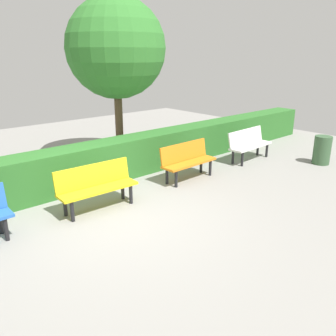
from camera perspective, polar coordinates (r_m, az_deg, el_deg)
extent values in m
plane|color=gray|center=(6.56, -7.89, -7.81)|extent=(19.32, 19.32, 0.00)
cube|color=white|center=(10.00, 13.42, 3.53)|extent=(1.56, 0.49, 0.05)
cube|color=white|center=(10.04, 12.61, 5.04)|extent=(1.55, 0.20, 0.42)
cylinder|color=black|center=(10.50, 15.86, 2.78)|extent=(0.07, 0.07, 0.39)
cylinder|color=black|center=(10.64, 14.47, 3.10)|extent=(0.07, 0.07, 0.39)
cylinder|color=black|center=(9.47, 12.05, 1.44)|extent=(0.07, 0.07, 0.39)
cylinder|color=black|center=(9.63, 10.58, 1.81)|extent=(0.07, 0.07, 0.39)
cube|color=orange|center=(8.22, 3.54, 0.86)|extent=(1.49, 0.46, 0.05)
cube|color=orange|center=(8.28, 2.61, 2.70)|extent=(1.48, 0.15, 0.42)
cylinder|color=black|center=(8.61, 6.92, 0.03)|extent=(0.07, 0.07, 0.39)
cylinder|color=black|center=(8.79, 5.43, 0.47)|extent=(0.07, 0.07, 0.39)
cylinder|color=black|center=(7.79, 1.33, -1.81)|extent=(0.07, 0.07, 0.39)
cylinder|color=black|center=(7.99, -0.17, -1.27)|extent=(0.07, 0.07, 0.39)
cube|color=yellow|center=(6.74, -11.30, -3.42)|extent=(1.56, 0.48, 0.05)
cube|color=yellow|center=(6.82, -12.18, -1.12)|extent=(1.55, 0.16, 0.42)
cylinder|color=black|center=(6.99, -6.10, -4.29)|extent=(0.07, 0.07, 0.39)
cylinder|color=black|center=(7.23, -7.43, -3.58)|extent=(0.07, 0.07, 0.39)
cylinder|color=black|center=(6.46, -15.41, -6.85)|extent=(0.07, 0.07, 0.39)
cylinder|color=black|center=(6.71, -16.49, -5.97)|extent=(0.07, 0.07, 0.39)
cylinder|color=black|center=(6.20, -24.98, -9.09)|extent=(0.07, 0.07, 0.39)
cylinder|color=black|center=(6.46, -25.77, -8.08)|extent=(0.07, 0.07, 0.39)
cube|color=#2D6B28|center=(8.39, -8.90, 1.38)|extent=(15.32, 0.72, 0.93)
cylinder|color=brown|center=(9.85, -8.03, 7.77)|extent=(0.21, 0.21, 2.22)
sphere|color=#337A2D|center=(9.70, -8.54, 18.84)|extent=(2.62, 2.62, 2.62)
cylinder|color=#385938|center=(10.31, 23.90, 2.70)|extent=(0.45, 0.45, 0.77)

